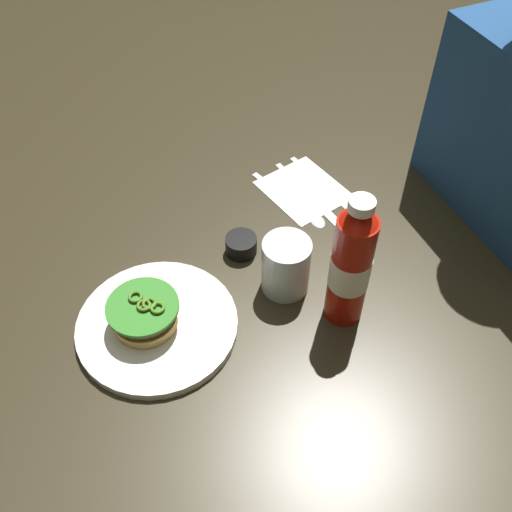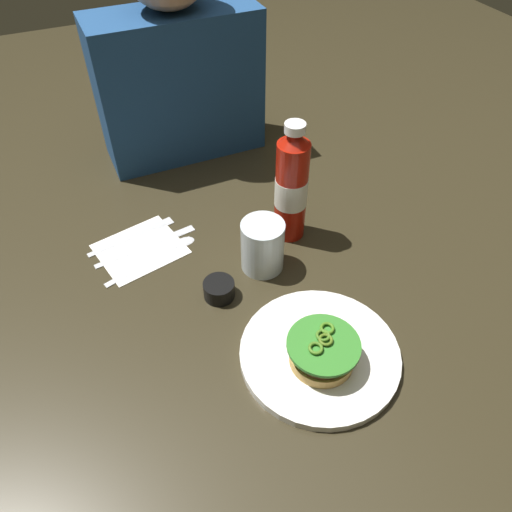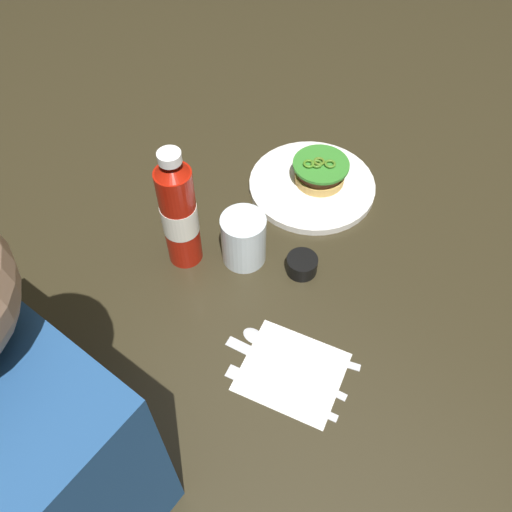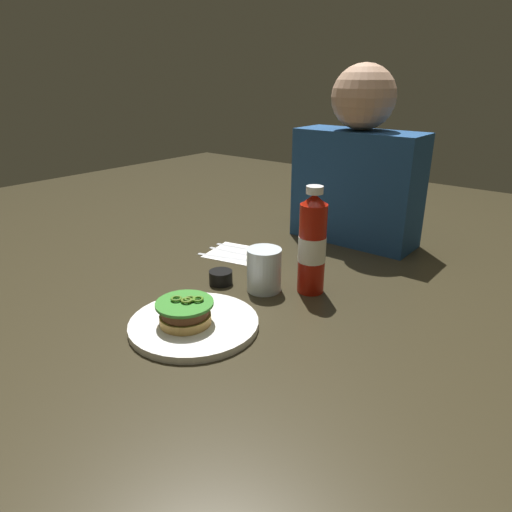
# 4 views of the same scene
# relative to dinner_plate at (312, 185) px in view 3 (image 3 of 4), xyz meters

# --- Properties ---
(ground_plane) EXTENTS (3.00, 3.00, 0.00)m
(ground_plane) POSITION_rel_dinner_plate_xyz_m (-0.08, 0.14, -0.01)
(ground_plane) COLOR #2E2818
(dinner_plate) EXTENTS (0.26, 0.26, 0.02)m
(dinner_plate) POSITION_rel_dinner_plate_xyz_m (0.00, 0.00, 0.00)
(dinner_plate) COLOR white
(dinner_plate) RESTS_ON ground_plane
(burger_sandwich) EXTENTS (0.11, 0.11, 0.05)m
(burger_sandwich) POSITION_rel_dinner_plate_xyz_m (-0.01, -0.02, 0.03)
(burger_sandwich) COLOR tan
(burger_sandwich) RESTS_ON dinner_plate
(ketchup_bottle) EXTENTS (0.06, 0.06, 0.25)m
(ketchup_bottle) POSITION_rel_dinner_plate_xyz_m (0.09, 0.29, 0.11)
(ketchup_bottle) COLOR #A7160A
(ketchup_bottle) RESTS_ON ground_plane
(water_glass) EXTENTS (0.08, 0.08, 0.10)m
(water_glass) POSITION_rel_dinner_plate_xyz_m (0.00, 0.23, 0.04)
(water_glass) COLOR silver
(water_glass) RESTS_ON ground_plane
(condiment_cup) EXTENTS (0.06, 0.06, 0.03)m
(condiment_cup) POSITION_rel_dinner_plate_xyz_m (-0.10, 0.19, 0.01)
(condiment_cup) COLOR black
(condiment_cup) RESTS_ON ground_plane
(napkin) EXTENTS (0.18, 0.17, 0.00)m
(napkin) POSITION_rel_dinner_plate_xyz_m (-0.20, 0.36, -0.01)
(napkin) COLOR white
(napkin) RESTS_ON ground_plane
(spoon_utensil) EXTENTS (0.19, 0.07, 0.00)m
(spoon_utensil) POSITION_rel_dinner_plate_xyz_m (-0.16, 0.33, -0.00)
(spoon_utensil) COLOR silver
(spoon_utensil) RESTS_ON napkin
(butter_knife) EXTENTS (0.21, 0.05, 0.00)m
(butter_knife) POSITION_rel_dinner_plate_xyz_m (-0.18, 0.37, -0.00)
(butter_knife) COLOR silver
(butter_knife) RESTS_ON napkin
(fork_utensil) EXTENTS (0.19, 0.05, 0.00)m
(fork_utensil) POSITION_rel_dinner_plate_xyz_m (-0.19, 0.41, -0.00)
(fork_utensil) COLOR silver
(fork_utensil) RESTS_ON napkin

